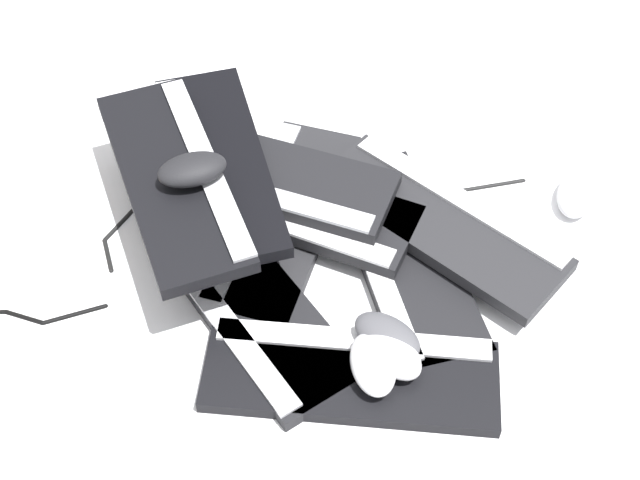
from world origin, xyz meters
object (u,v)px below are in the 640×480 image
Objects in this scene: keyboard_3 at (351,375)px; keyboard_8 at (174,178)px; keyboard_0 at (402,255)px; mouse_4 at (373,364)px; keyboard_7 at (217,163)px; mouse_2 at (578,197)px; keyboard_1 at (284,218)px; keyboard_5 at (288,203)px; keyboard_6 at (264,176)px; mouse_1 at (391,353)px; mouse_3 at (387,336)px; keyboard_2 at (248,302)px; mouse_0 at (192,169)px; keyboard_4 at (440,222)px.

keyboard_3 is 0.42m from keyboard_8.
mouse_4 reaches higher than keyboard_0.
keyboard_7 is 0.09m from keyboard_8.
keyboard_7 reaches higher than mouse_2.
mouse_2 is at bearing 4.09° from keyboard_0.
mouse_4 is at bearing -83.60° from keyboard_1.
mouse_2 is (0.59, -0.19, -0.08)m from keyboard_7.
keyboard_8 reaches higher than keyboard_0.
keyboard_6 is at bearing 119.79° from keyboard_5.
keyboard_3 is 0.05m from mouse_4.
mouse_1 is at bearing -116.07° from keyboard_0.
keyboard_3 is at bearing 152.46° from mouse_2.
keyboard_8 is (-0.08, -0.04, 0.03)m from keyboard_7.
keyboard_0 is 0.22m from mouse_1.
keyboard_3 is 1.08× the size of keyboard_5.
keyboard_1 is 1.00× the size of keyboard_7.
mouse_3 is at bearing -118.74° from keyboard_0.
keyboard_0 is at bearing 3.30° from keyboard_2.
mouse_0 is 1.00× the size of mouse_3.
mouse_0 is 0.41m from mouse_4.
mouse_4 is (0.13, -0.42, -0.05)m from keyboard_7.
keyboard_6 is at bearing 108.61° from keyboard_1.
mouse_1 is 0.03m from mouse_4.
keyboard_8 is 0.42m from mouse_3.
keyboard_2 is 4.22× the size of mouse_2.
mouse_4 is at bearing -61.16° from keyboard_8.
keyboard_8 is at bearing -44.66° from mouse_0.
keyboard_7 is (-0.10, 0.40, 0.09)m from keyboard_3.
keyboard_8 is at bearing 170.67° from keyboard_5.
keyboard_3 is 0.08m from mouse_3.
keyboard_0 is 1.00× the size of keyboard_1.
keyboard_7 is at bearing 144.75° from keyboard_5.
keyboard_4 is at bearing 18.32° from keyboard_0.
keyboard_1 is (-0.17, 0.14, 0.00)m from keyboard_0.
mouse_3 is at bearing -34.36° from mouse_4.
keyboard_7 reaches higher than keyboard_3.
mouse_3 is at bearing -131.12° from keyboard_4.
mouse_3 reaches higher than keyboard_2.
keyboard_2 is 0.35m from keyboard_4.
keyboard_8 is at bearing 37.24° from mouse_4.
keyboard_5 is at bearing 167.25° from mouse_1.
mouse_1 is at bearing -77.05° from keyboard_6.
mouse_3 is (0.07, -0.31, 0.01)m from keyboard_5.
keyboard_4 and keyboard_5 have the same top height.
keyboard_1 is at bearing -39.63° from keyboard_7.
mouse_2 is at bearing -17.59° from keyboard_6.
mouse_1 is 1.00× the size of mouse_3.
keyboard_4 is at bearing -32.44° from keyboard_6.
keyboard_7 is (-0.09, 0.08, 0.09)m from keyboard_1.
keyboard_6 reaches higher than mouse_2.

